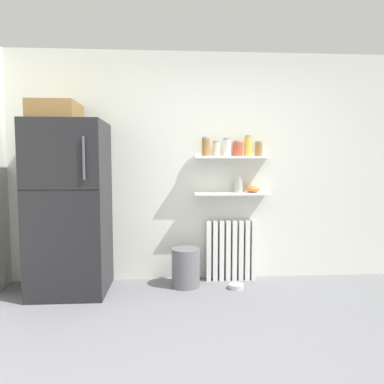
# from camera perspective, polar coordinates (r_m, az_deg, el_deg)

# --- Properties ---
(ground_plane) EXTENTS (7.04, 7.04, 0.00)m
(ground_plane) POSITION_cam_1_polar(r_m,az_deg,el_deg) (2.87, 5.02, -23.33)
(ground_plane) COLOR slate
(back_wall) EXTENTS (7.04, 0.10, 2.60)m
(back_wall) POSITION_cam_1_polar(r_m,az_deg,el_deg) (4.07, 1.89, 4.05)
(back_wall) COLOR silver
(back_wall) RESTS_ON ground_plane
(refrigerator) EXTENTS (0.75, 0.72, 1.96)m
(refrigerator) POSITION_cam_1_polar(r_m,az_deg,el_deg) (3.83, -19.41, -1.84)
(refrigerator) COLOR black
(refrigerator) RESTS_ON ground_plane
(radiator) EXTENTS (0.57, 0.12, 0.69)m
(radiator) POSITION_cam_1_polar(r_m,az_deg,el_deg) (4.11, 6.37, -9.41)
(radiator) COLOR white
(radiator) RESTS_ON ground_plane
(wall_shelf_lower) EXTENTS (0.86, 0.22, 0.02)m
(wall_shelf_lower) POSITION_cam_1_polar(r_m,az_deg,el_deg) (3.97, 6.53, -0.26)
(wall_shelf_lower) COLOR white
(wall_shelf_upper) EXTENTS (0.86, 0.22, 0.02)m
(wall_shelf_upper) POSITION_cam_1_polar(r_m,az_deg,el_deg) (3.95, 6.58, 5.67)
(wall_shelf_upper) COLOR white
(storage_jar_0) EXTENTS (0.09, 0.09, 0.21)m
(storage_jar_0) POSITION_cam_1_polar(r_m,az_deg,el_deg) (3.92, 2.25, 7.41)
(storage_jar_0) COLOR olive
(storage_jar_0) RESTS_ON wall_shelf_upper
(storage_jar_1) EXTENTS (0.08, 0.08, 0.17)m
(storage_jar_1) POSITION_cam_1_polar(r_m,az_deg,el_deg) (3.93, 4.00, 7.07)
(storage_jar_1) COLOR beige
(storage_jar_1) RESTS_ON wall_shelf_upper
(storage_jar_2) EXTENTS (0.09, 0.09, 0.20)m
(storage_jar_2) POSITION_cam_1_polar(r_m,az_deg,el_deg) (3.95, 5.74, 7.29)
(storage_jar_2) COLOR silver
(storage_jar_2) RESTS_ON wall_shelf_upper
(storage_jar_3) EXTENTS (0.11, 0.11, 0.17)m
(storage_jar_3) POSITION_cam_1_polar(r_m,az_deg,el_deg) (3.97, 7.45, 7.06)
(storage_jar_3) COLOR #C64C38
(storage_jar_3) RESTS_ON wall_shelf_upper
(storage_jar_4) EXTENTS (0.08, 0.08, 0.23)m
(storage_jar_4) POSITION_cam_1_polar(r_m,az_deg,el_deg) (3.99, 9.16, 7.45)
(storage_jar_4) COLOR yellow
(storage_jar_4) RESTS_ON wall_shelf_upper
(storage_jar_5) EXTENTS (0.08, 0.08, 0.17)m
(storage_jar_5) POSITION_cam_1_polar(r_m,az_deg,el_deg) (4.02, 10.83, 6.96)
(storage_jar_5) COLOR olive
(storage_jar_5) RESTS_ON wall_shelf_upper
(vase) EXTENTS (0.09, 0.09, 0.18)m
(vase) POSITION_cam_1_polar(r_m,az_deg,el_deg) (3.98, 7.62, 1.24)
(vase) COLOR #B2ADA8
(vase) RESTS_ON wall_shelf_lower
(shelf_bowl) EXTENTS (0.16, 0.16, 0.07)m
(shelf_bowl) POSITION_cam_1_polar(r_m,az_deg,el_deg) (4.01, 9.92, 0.45)
(shelf_bowl) COLOR orange
(shelf_bowl) RESTS_ON wall_shelf_lower
(trash_bin) EXTENTS (0.31, 0.31, 0.42)m
(trash_bin) POSITION_cam_1_polar(r_m,az_deg,el_deg) (3.90, -1.02, -12.23)
(trash_bin) COLOR slate
(trash_bin) RESTS_ON ground_plane
(pet_food_bowl) EXTENTS (0.16, 0.16, 0.05)m
(pet_food_bowl) POSITION_cam_1_polar(r_m,az_deg,el_deg) (3.92, 7.26, -15.05)
(pet_food_bowl) COLOR #B7B7BC
(pet_food_bowl) RESTS_ON ground_plane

